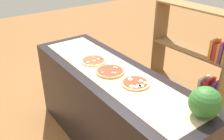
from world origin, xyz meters
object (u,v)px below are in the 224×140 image
(watermelon, at_px, (205,102))
(pizza_mushroom_1, at_px, (110,71))
(pizza_mushroom_0, at_px, (93,60))
(pizza_mozzarella_2, at_px, (135,83))
(bookshelf, at_px, (196,76))

(watermelon, bearing_deg, pizza_mushroom_1, -169.97)
(pizza_mushroom_0, xyz_separation_m, pizza_mozzarella_2, (0.61, 0.06, 0.00))
(pizza_mushroom_0, height_order, pizza_mozzarella_2, same)
(bookshelf, bearing_deg, pizza_mozzarella_2, -86.98)
(pizza_mozzarella_2, bearing_deg, bookshelf, 93.02)
(watermelon, xyz_separation_m, bookshelf, (-0.67, 0.85, -0.37))
(pizza_mushroom_0, distance_m, pizza_mushroom_1, 0.30)
(pizza_mushroom_1, relative_size, bookshelf, 0.19)
(pizza_mushroom_1, xyz_separation_m, pizza_mozzarella_2, (0.30, 0.06, -0.00))
(pizza_mushroom_0, bearing_deg, pizza_mozzarella_2, 5.47)
(pizza_mushroom_1, height_order, watermelon, watermelon)
(pizza_mushroom_0, relative_size, watermelon, 1.16)
(pizza_mushroom_0, xyz_separation_m, watermelon, (1.23, 0.16, 0.11))
(bookshelf, bearing_deg, watermelon, -51.83)
(pizza_mushroom_1, height_order, pizza_mozzarella_2, pizza_mushroom_1)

